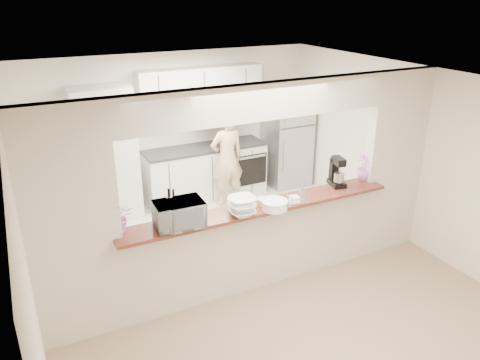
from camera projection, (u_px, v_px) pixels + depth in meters
floor at (257, 283)px, 5.85m from camera, size 6.00×6.00×0.00m
tile_overlay at (209, 230)px, 7.13m from camera, size 5.00×2.90×0.01m
partition at (259, 173)px, 5.29m from camera, size 5.00×0.15×2.50m
bar_counter at (258, 243)px, 5.63m from camera, size 3.40×0.38×1.09m
kitchen_cabinets at (168, 150)px, 7.65m from camera, size 3.15×0.62×2.25m
refrigerator at (287, 140)px, 8.57m from camera, size 0.75×0.70×1.70m
flower_left at (118, 217)px, 4.74m from camera, size 0.38×0.35×0.35m
wine_bottle_a at (170, 208)px, 5.00m from camera, size 0.08×0.08×0.38m
wine_bottle_b at (174, 208)px, 5.02m from camera, size 0.07×0.07×0.36m
toaster_oven at (179, 214)px, 4.88m from camera, size 0.53×0.37×0.28m
serving_bowls at (242, 207)px, 5.13m from camera, size 0.32×0.32×0.21m
plate_stack_a at (238, 203)px, 5.33m from camera, size 0.25×0.25×0.11m
plate_stack_b at (274, 205)px, 5.30m from camera, size 0.30×0.30×0.11m
red_bowl at (248, 205)px, 5.33m from camera, size 0.16×0.16×0.07m
tan_bowl at (264, 202)px, 5.42m from camera, size 0.16×0.16×0.07m
utensil_caddy at (299, 194)px, 5.46m from camera, size 0.27×0.18×0.24m
stand_mixer at (337, 173)px, 5.91m from camera, size 0.21×0.28×0.38m
flower_right at (365, 167)px, 6.07m from camera, size 0.27×0.27×0.36m
person at (227, 159)px, 7.72m from camera, size 0.61×0.42×1.62m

